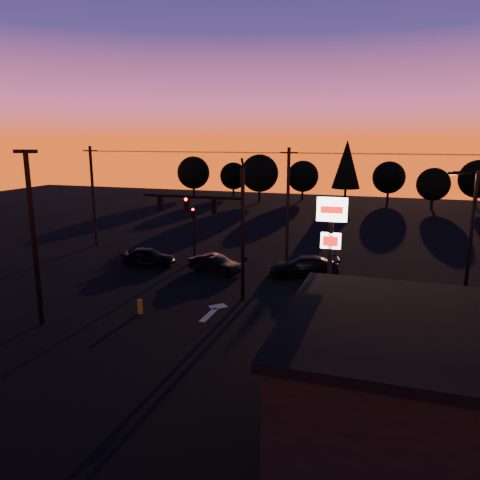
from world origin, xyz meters
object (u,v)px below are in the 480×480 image
object	(u,v)px
bollard	(140,306)
traffic_signal_mast	(217,219)
car_left	(148,257)
suv_parked	(427,348)
parking_lot_light	(33,227)
car_right	(303,267)
streetlight	(469,237)
pylon_sign	(331,235)
car_mid	(215,264)
secondary_signal	(194,226)

from	to	relation	value
bollard	traffic_signal_mast	bearing A→B (deg)	51.66
car_left	traffic_signal_mast	bearing A→B (deg)	-130.33
suv_parked	parking_lot_light	bearing A→B (deg)	-171.20
traffic_signal_mast	car_right	world-z (taller)	traffic_signal_mast
car_left	suv_parked	size ratio (longest dim) A/B	0.94
streetlight	suv_parked	world-z (taller)	streetlight
pylon_sign	suv_parked	world-z (taller)	pylon_sign
traffic_signal_mast	parking_lot_light	bearing A→B (deg)	-136.63
bollard	car_left	size ratio (longest dim) A/B	0.20
traffic_signal_mast	bollard	world-z (taller)	traffic_signal_mast
car_left	suv_parked	world-z (taller)	car_left
bollard	pylon_sign	bearing A→B (deg)	8.42
car_mid	car_right	xyz separation A→B (m)	(6.32, 1.01, 0.07)
secondary_signal	bollard	world-z (taller)	secondary_signal
bollard	secondary_signal	bearing A→B (deg)	98.53
bollard	car_left	xyz separation A→B (m)	(-4.61, 9.22, 0.29)
car_left	car_mid	world-z (taller)	car_left
pylon_sign	streetlight	xyz separation A→B (m)	(6.91, 4.00, -0.49)
traffic_signal_mast	car_mid	distance (m)	6.90
car_mid	car_right	world-z (taller)	car_right
parking_lot_light	streetlight	bearing A→B (deg)	21.65
secondary_signal	car_left	bearing A→B (deg)	-141.60
parking_lot_light	car_mid	size ratio (longest dim) A/B	2.28
secondary_signal	pylon_sign	xyz separation A→B (m)	(12.00, -9.99, 2.05)
traffic_signal_mast	suv_parked	size ratio (longest dim) A/B	1.95
streetlight	car_mid	bearing A→B (deg)	167.85
parking_lot_light	car_right	distance (m)	17.99
secondary_signal	suv_parked	bearing A→B (deg)	-37.01
traffic_signal_mast	pylon_sign	size ratio (longest dim) A/B	1.26
secondary_signal	pylon_sign	world-z (taller)	pylon_sign
bollard	car_mid	bearing A→B (deg)	83.35
parking_lot_light	car_mid	xyz separation A→B (m)	(5.28, 11.97, -4.61)
streetlight	car_mid	xyz separation A→B (m)	(-16.13, 3.47, -3.76)
car_left	car_right	xyz separation A→B (m)	(11.98, 0.79, 0.03)
car_left	car_right	world-z (taller)	car_right
pylon_sign	car_left	bearing A→B (deg)	152.63
secondary_signal	suv_parked	xyz separation A→B (m)	(16.75, -12.63, -2.25)
secondary_signal	parking_lot_light	world-z (taller)	parking_lot_light
traffic_signal_mast	pylon_sign	distance (m)	7.52
pylon_sign	traffic_signal_mast	bearing A→B (deg)	160.64
bollard	suv_parked	xyz separation A→B (m)	(15.02, -1.12, 0.20)
traffic_signal_mast	car_right	distance (m)	8.44
parking_lot_light	car_left	world-z (taller)	parking_lot_light
suv_parked	car_mid	bearing A→B (deg)	147.39
traffic_signal_mast	car_left	xyz separation A→B (m)	(-7.78, 5.21, -4.23)
streetlight	car_mid	world-z (taller)	streetlight
parking_lot_light	bollard	bearing A→B (deg)	35.17
parking_lot_light	suv_parked	xyz separation A→B (m)	(19.25, 1.86, -4.66)
pylon_sign	streetlight	distance (m)	8.00
secondary_signal	car_mid	xyz separation A→B (m)	(2.78, -2.51, -2.20)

